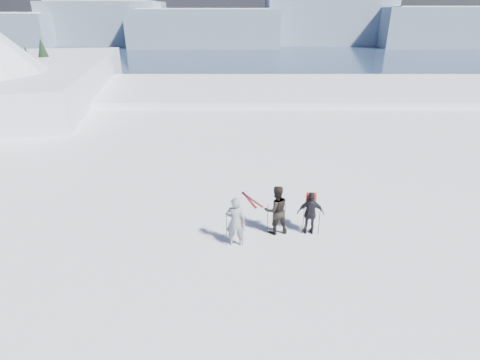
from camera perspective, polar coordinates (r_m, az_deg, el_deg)
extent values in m
plane|color=white|center=(74.86, 1.31, 4.71)|extent=(220.00, 208.01, 71.62)
cube|color=white|center=(42.92, 2.29, 4.91)|extent=(180.00, 16.00, 14.00)
plane|color=navy|center=(302.77, 0.34, 17.39)|extent=(820.00, 820.00, 0.00)
cube|color=slate|center=(506.01, -19.66, 21.60)|extent=(130.00, 80.00, 46.00)
cube|color=white|center=(505.82, -20.01, 23.84)|extent=(110.50, 70.00, 8.00)
cube|color=slate|center=(452.40, -5.24, 22.09)|extent=(160.00, 80.00, 38.00)
cube|color=white|center=(452.02, -5.33, 24.12)|extent=(136.00, 70.00, 8.00)
cube|color=slate|center=(491.18, 12.96, 22.63)|extent=(140.00, 80.00, 52.00)
cube|color=slate|center=(506.81, 29.06, 19.73)|extent=(160.00, 80.00, 40.00)
cube|color=white|center=(506.49, 29.47, 21.61)|extent=(136.00, 70.00, 8.00)
cube|color=#2D2B28|center=(53.39, -22.41, 4.19)|extent=(21.55, 17.87, 14.25)
cone|color=black|center=(53.76, -28.64, 11.01)|extent=(6.72, 6.72, 12.00)
cone|color=black|center=(46.70, -20.71, 9.48)|extent=(5.60, 5.60, 10.00)
cone|color=black|center=(45.54, -24.01, 9.24)|extent=(6.16, 6.16, 11.00)
cone|color=black|center=(48.62, -29.03, 9.14)|extent=(6.16, 6.16, 11.00)
cone|color=black|center=(50.56, -26.72, 11.28)|extent=(7.28, 7.28, 13.00)
cone|color=black|center=(49.78, -20.68, 10.34)|extent=(5.60, 5.60, 10.00)
cone|color=black|center=(44.90, -27.10, 7.13)|extent=(5.04, 5.04, 9.00)
imported|color=gray|center=(13.56, -0.71, -6.36)|extent=(0.71, 0.47, 1.93)
imported|color=black|center=(14.32, 5.53, -4.56)|extent=(1.11, 0.95, 1.98)
imported|color=black|center=(14.52, 10.71, -5.00)|extent=(1.05, 0.51, 1.74)
cube|color=red|center=(14.24, 10.97, -0.58)|extent=(0.39, 0.24, 0.50)
cylinder|color=black|center=(13.66, -2.07, -7.76)|extent=(0.02, 0.02, 1.26)
cylinder|color=black|center=(13.72, 0.36, -7.81)|extent=(0.02, 0.02, 1.17)
cylinder|color=black|center=(14.41, 4.23, -5.89)|extent=(0.02, 0.02, 1.29)
cylinder|color=black|center=(14.45, 6.80, -5.87)|extent=(0.02, 0.02, 1.30)
cylinder|color=black|center=(14.52, 9.63, -5.99)|extent=(0.02, 0.02, 1.27)
cylinder|color=black|center=(14.61, 11.98, -6.09)|extent=(0.02, 0.02, 1.23)
cube|color=black|center=(17.10, 1.40, -3.03)|extent=(0.67, 1.63, 0.03)
cube|color=black|center=(17.10, 1.87, -3.02)|extent=(0.98, 1.49, 0.03)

